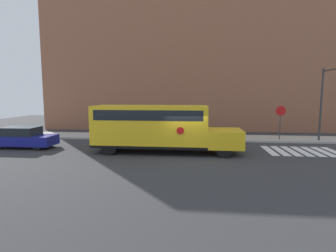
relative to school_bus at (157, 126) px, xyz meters
name	(u,v)px	position (x,y,z in m)	size (l,w,h in m)	color
ground_plane	(186,155)	(1.93, -0.71, -1.74)	(60.00, 60.00, 0.00)	#333335
sidewalk_strip	(189,137)	(1.93, 5.79, -1.67)	(44.00, 3.00, 0.15)	#B2ADA3
building_backdrop	(191,66)	(1.93, 12.29, 5.11)	(32.00, 4.00, 13.71)	#935B42
crosswalk_stripes	(301,151)	(9.64, 1.29, -1.74)	(4.70, 3.20, 0.01)	white
school_bus	(157,126)	(0.00, 0.00, 0.00)	(9.58, 2.57, 3.08)	yellow
parked_car	(23,138)	(-9.73, 0.43, -1.00)	(4.34, 1.72, 1.50)	navy
stop_sign	(280,118)	(9.34, 5.03, 0.20)	(0.78, 0.10, 2.88)	#38383A
traffic_light	(328,94)	(12.36, 4.08, 2.09)	(0.28, 2.99, 5.86)	#38383A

